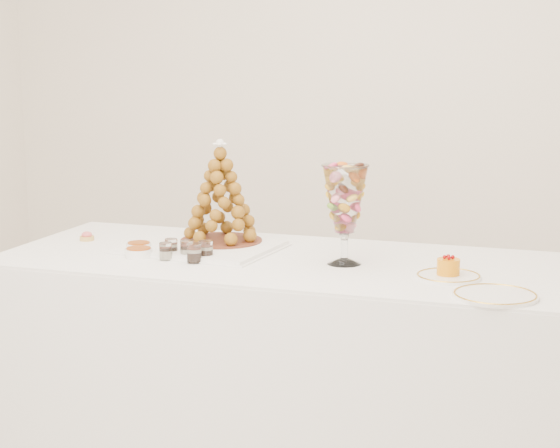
% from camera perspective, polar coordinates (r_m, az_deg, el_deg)
% --- Properties ---
extents(buffet_table, '(2.18, 0.97, 0.81)m').
position_cam_1_polar(buffet_table, '(3.48, 0.69, -8.66)').
color(buffet_table, white).
rests_on(buffet_table, ground).
extents(lace_tray, '(0.57, 0.44, 0.02)m').
position_cam_1_polar(lace_tray, '(3.54, -4.90, -1.40)').
color(lace_tray, white).
rests_on(lace_tray, buffet_table).
extents(macaron_vase, '(0.16, 0.16, 0.35)m').
position_cam_1_polar(macaron_vase, '(3.26, 3.98, 1.45)').
color(macaron_vase, white).
rests_on(macaron_vase, buffet_table).
extents(cake_plate, '(0.21, 0.21, 0.01)m').
position_cam_1_polar(cake_plate, '(3.14, 10.23, -3.17)').
color(cake_plate, white).
rests_on(cake_plate, buffet_table).
extents(spare_plate, '(0.26, 0.26, 0.01)m').
position_cam_1_polar(spare_plate, '(2.93, 12.98, -4.28)').
color(spare_plate, white).
rests_on(spare_plate, buffet_table).
extents(pink_tart, '(0.06, 0.06, 0.04)m').
position_cam_1_polar(pink_tart, '(3.77, -11.69, -0.76)').
color(pink_tart, tan).
rests_on(pink_tart, buffet_table).
extents(verrine_a, '(0.05, 0.05, 0.06)m').
position_cam_1_polar(verrine_a, '(3.45, -6.65, -1.41)').
color(verrine_a, white).
rests_on(verrine_a, buffet_table).
extents(verrine_b, '(0.05, 0.05, 0.06)m').
position_cam_1_polar(verrine_b, '(3.39, -5.69, -1.56)').
color(verrine_b, white).
rests_on(verrine_b, buffet_table).
extents(verrine_c, '(0.06, 0.06, 0.07)m').
position_cam_1_polar(verrine_c, '(3.36, -4.54, -1.61)').
color(verrine_c, white).
rests_on(verrine_c, buffet_table).
extents(verrine_d, '(0.05, 0.05, 0.06)m').
position_cam_1_polar(verrine_d, '(3.38, -6.97, -1.66)').
color(verrine_d, white).
rests_on(verrine_d, buffet_table).
extents(verrine_e, '(0.06, 0.06, 0.07)m').
position_cam_1_polar(verrine_e, '(3.32, -5.25, -1.78)').
color(verrine_e, white).
rests_on(verrine_e, buffet_table).
extents(ramekin_back, '(0.09, 0.09, 0.03)m').
position_cam_1_polar(ramekin_back, '(3.55, -8.60, -1.39)').
color(ramekin_back, white).
rests_on(ramekin_back, buffet_table).
extents(ramekin_front, '(0.10, 0.10, 0.03)m').
position_cam_1_polar(ramekin_front, '(3.44, -8.61, -1.75)').
color(ramekin_front, white).
rests_on(ramekin_front, buffet_table).
extents(croquembouche, '(0.33, 0.33, 0.39)m').
position_cam_1_polar(croquembouche, '(3.57, -3.64, 1.95)').
color(croquembouche, brown).
rests_on(croquembouche, lace_tray).
extents(mousse_cake, '(0.08, 0.08, 0.07)m').
position_cam_1_polar(mousse_cake, '(3.14, 10.23, -2.57)').
color(mousse_cake, orange).
rests_on(mousse_cake, cake_plate).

